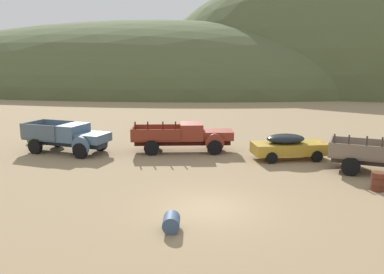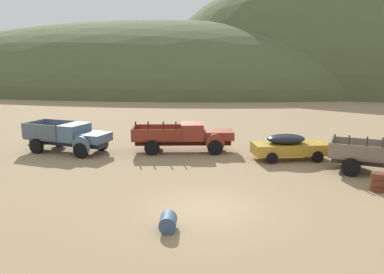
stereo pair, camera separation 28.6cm
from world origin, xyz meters
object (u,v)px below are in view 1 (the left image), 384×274
truck_rust_red (190,136)px  oil_drum_tipped (171,222)px  oil_drum_spare (378,181)px  car_mustard (291,146)px  truck_chalk_blue (72,137)px

truck_rust_red → oil_drum_tipped: 12.26m
truck_rust_red → oil_drum_spare: truck_rust_red is taller
car_mustard → oil_drum_spare: car_mustard is taller
oil_drum_spare → truck_rust_red: bearing=145.7°
oil_drum_tipped → oil_drum_spare: bearing=32.5°
oil_drum_spare → oil_drum_tipped: bearing=-147.5°
truck_chalk_blue → oil_drum_tipped: 13.79m
car_mustard → oil_drum_tipped: 12.24m
truck_rust_red → oil_drum_tipped: size_ratio=7.59×
truck_chalk_blue → oil_drum_spare: (17.27, -5.22, -0.58)m
truck_chalk_blue → oil_drum_tipped: (8.58, -10.77, -0.71)m
truck_rust_red → oil_drum_spare: (9.76, -6.65, -0.57)m
truck_chalk_blue → car_mustard: truck_chalk_blue is taller
oil_drum_tipped → car_mustard: bearing=64.0°
truck_chalk_blue → oil_drum_spare: 18.05m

